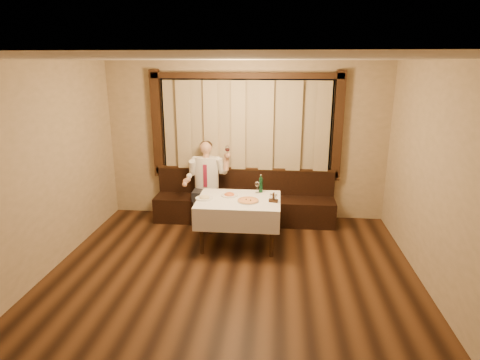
# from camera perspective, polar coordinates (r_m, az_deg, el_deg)

# --- Properties ---
(room) EXTENTS (5.01, 6.01, 2.81)m
(room) POSITION_cam_1_polar(r_m,az_deg,el_deg) (5.24, -0.99, 2.38)
(room) COLOR black
(room) RESTS_ON ground
(banquette) EXTENTS (3.20, 0.61, 0.94)m
(banquette) POSITION_cam_1_polar(r_m,az_deg,el_deg) (7.25, 0.63, -3.40)
(banquette) COLOR black
(banquette) RESTS_ON ground
(dining_table) EXTENTS (1.27, 0.97, 0.76)m
(dining_table) POSITION_cam_1_polar(r_m,az_deg,el_deg) (6.18, -0.18, -3.63)
(dining_table) COLOR black
(dining_table) RESTS_ON ground
(pizza) EXTENTS (0.33, 0.33, 0.04)m
(pizza) POSITION_cam_1_polar(r_m,az_deg,el_deg) (6.03, 1.16, -2.94)
(pizza) COLOR white
(pizza) RESTS_ON dining_table
(pasta_red) EXTENTS (0.26, 0.26, 0.09)m
(pasta_red) POSITION_cam_1_polar(r_m,az_deg,el_deg) (6.28, -1.52, -1.93)
(pasta_red) COLOR white
(pasta_red) RESTS_ON dining_table
(pasta_cream) EXTENTS (0.27, 0.27, 0.09)m
(pasta_cream) POSITION_cam_1_polar(r_m,az_deg,el_deg) (6.16, -5.13, -2.35)
(pasta_cream) COLOR white
(pasta_cream) RESTS_ON dining_table
(green_bottle) EXTENTS (0.06, 0.06, 0.29)m
(green_bottle) POSITION_cam_1_polar(r_m,az_deg,el_deg) (6.42, 2.97, -0.69)
(green_bottle) COLOR #11512C
(green_bottle) RESTS_ON dining_table
(table_wine_glass) EXTENTS (0.07, 0.07, 0.19)m
(table_wine_glass) POSITION_cam_1_polar(r_m,az_deg,el_deg) (6.39, 2.45, -0.66)
(table_wine_glass) COLOR white
(table_wine_glass) RESTS_ON dining_table
(cruet_caddy) EXTENTS (0.14, 0.09, 0.14)m
(cruet_caddy) POSITION_cam_1_polar(r_m,az_deg,el_deg) (6.01, 4.77, -2.68)
(cruet_caddy) COLOR black
(cruet_caddy) RESTS_ON dining_table
(seated_man) EXTENTS (0.80, 0.60, 1.45)m
(seated_man) POSITION_cam_1_polar(r_m,az_deg,el_deg) (7.09, -4.83, 0.56)
(seated_man) COLOR black
(seated_man) RESTS_ON ground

